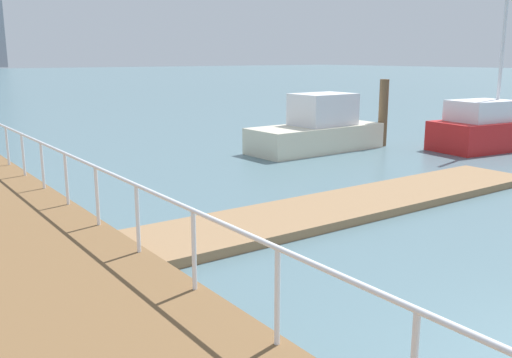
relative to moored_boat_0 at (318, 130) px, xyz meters
The scene contains 6 objects.
ground_plane 9.47m from the moored_boat_0, 137.74° to the left, with size 300.00×300.00×0.00m, color slate.
floating_dock 7.95m from the moored_boat_0, 126.52° to the right, with size 11.54×2.00×0.18m, color #93704C.
boardwalk_railing 12.49m from the moored_boat_0, 144.34° to the right, with size 0.06×24.17×1.08m.
dock_piling_0 2.83m from the moored_boat_0, 12.86° to the right, with size 0.34×0.34×2.49m, color brown.
moored_boat_0 is the anchor object (origin of this frame).
moored_boat_1 6.45m from the moored_boat_0, 32.05° to the right, with size 5.22×2.59×7.57m.
Camera 1 is at (-6.42, -1.25, 3.33)m, focal length 39.18 mm.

